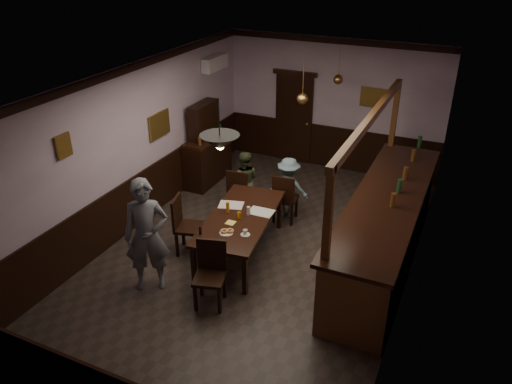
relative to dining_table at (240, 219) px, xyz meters
The scene contains 31 objects.
room 0.88m from the dining_table, 37.15° to the left, with size 5.01×8.01×3.01m.
dining_table is the anchor object (origin of this frame).
chair_far_left 1.36m from the dining_table, 117.27° to the left, with size 0.45×0.45×0.98m.
chair_far_right 1.35m from the dining_table, 78.12° to the left, with size 0.47×0.47×1.00m.
chair_near 1.32m from the dining_table, 83.00° to the right, with size 0.55×0.55×1.02m.
chair_side 0.97m from the dining_table, 159.69° to the right, with size 0.56×0.56×1.05m.
person_standing 1.65m from the dining_table, 122.47° to the right, with size 0.67×0.44×1.84m, color slate.
person_seated_left 1.62m from the dining_table, 113.74° to the left, with size 0.60×0.46×1.22m, color #3A4127.
person_seated_right 1.62m from the dining_table, 81.37° to the left, with size 0.78×0.45×1.21m, color slate.
newspaper_left 0.42m from the dining_table, 139.10° to the left, with size 0.42×0.30×0.01m, color silver.
newspaper_right 0.38m from the dining_table, 44.95° to the left, with size 0.42×0.30×0.01m, color silver.
napkin 0.28m from the dining_table, 99.29° to the right, with size 0.15×0.15×0.00m, color #F1DC58.
saucer 0.61m from the dining_table, 55.88° to the right, with size 0.15×0.15×0.01m, color white.
coffee_cup 0.60m from the dining_table, 55.87° to the right, with size 0.08×0.08×0.07m, color white.
pastry_plate 0.58m from the dining_table, 85.76° to the right, with size 0.22×0.22×0.01m, color white.
pastry_ring_a 0.59m from the dining_table, 89.09° to the right, with size 0.13×0.13×0.04m, color #C68C47.
pastry_ring_b 0.55m from the dining_table, 80.77° to the right, with size 0.13×0.13×0.04m, color #C68C47.
soda_can 0.15m from the dining_table, 73.93° to the right, with size 0.07×0.07×0.12m, color orange.
beer_glass 0.29m from the dining_table, behind, with size 0.06×0.06×0.20m, color #BF721E.
water_glass 0.20m from the dining_table, 41.29° to the left, with size 0.06×0.06×0.15m, color silver.
pepper_mill 0.84m from the dining_table, 112.44° to the right, with size 0.04×0.04×0.14m, color black.
sideboard 3.00m from the dining_table, 130.51° to the left, with size 0.48×1.35×1.79m.
bar_counter 2.40m from the dining_table, 20.38° to the left, with size 1.06×4.55×2.54m.
door_back 4.21m from the dining_table, 98.78° to the left, with size 0.90×0.06×2.10m, color black.
ac_unit 4.15m from the dining_table, 124.40° to the left, with size 0.20×0.85×0.30m.
picture_left_small 2.99m from the dining_table, 147.47° to the right, with size 0.04×0.28×0.36m.
picture_left_large 2.62m from the dining_table, 155.64° to the left, with size 0.04×0.62×0.48m.
picture_back 4.46m from the dining_table, 74.41° to the left, with size 0.55×0.04×0.42m.
pendant_iron 1.87m from the dining_table, 82.44° to the right, with size 0.56×0.56×0.74m.
pendant_brass_mid 2.48m from the dining_table, 79.02° to the left, with size 0.20×0.20×0.81m.
pendant_brass_far 3.83m from the dining_table, 80.73° to the left, with size 0.20×0.20×0.81m.
Camera 1 is at (3.00, -6.64, 4.94)m, focal length 35.00 mm.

